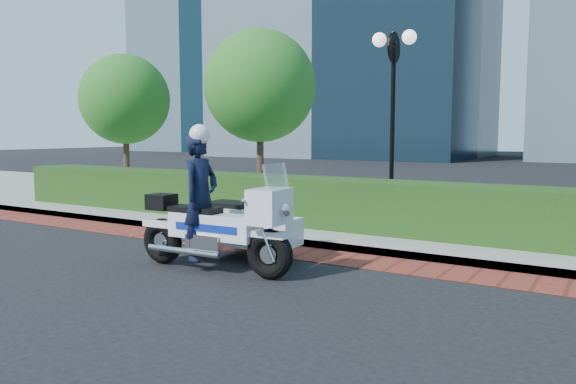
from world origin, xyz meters
The scene contains 9 objects.
ground centered at (0.00, 0.00, 0.00)m, with size 120.00×120.00×0.00m, color black.
brick_strip centered at (0.00, 1.50, 0.01)m, with size 60.00×1.00×0.01m, color maroon.
sidewalk centered at (0.00, 6.00, 0.07)m, with size 60.00×8.00×0.15m, color gray.
hedge_main centered at (0.00, 3.60, 0.65)m, with size 18.00×1.20×1.00m, color black.
lamppost centered at (1.00, 5.20, 2.96)m, with size 1.02×0.70×4.21m.
tree_a centered at (-9.00, 6.50, 3.22)m, with size 3.00×3.00×4.58m.
tree_b centered at (-3.50, 6.50, 3.43)m, with size 3.20×3.20×4.89m.
tower_far_left centered at (-36.00, 46.00, 17.00)m, with size 16.00×14.00×34.00m, color black.
police_motorcycle centered at (0.12, 0.10, 0.77)m, with size 2.78×1.96×2.25m.
Camera 1 is at (5.63, -6.90, 2.12)m, focal length 35.00 mm.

